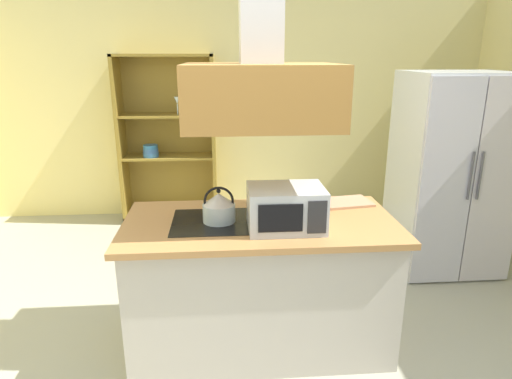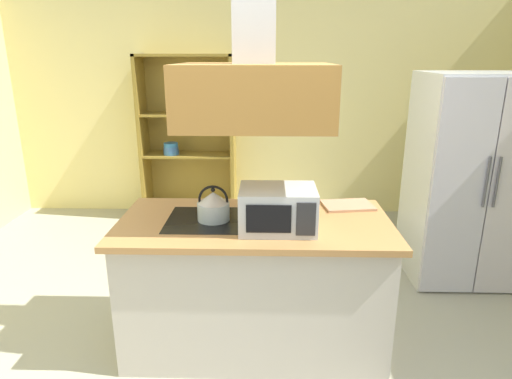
# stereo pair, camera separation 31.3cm
# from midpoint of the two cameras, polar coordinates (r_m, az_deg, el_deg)

# --- Properties ---
(ground_plane) EXTENTS (7.80, 7.80, 0.00)m
(ground_plane) POSITION_cam_midpoint_polar(r_m,az_deg,el_deg) (3.06, 1.78, -21.89)
(ground_plane) COLOR #9B9884
(wall_back) EXTENTS (6.00, 0.12, 2.70)m
(wall_back) POSITION_cam_midpoint_polar(r_m,az_deg,el_deg) (5.40, 1.82, 11.10)
(wall_back) COLOR #E3D386
(wall_back) RESTS_ON ground
(kitchen_island) EXTENTS (1.75, 0.87, 0.90)m
(kitchen_island) POSITION_cam_midpoint_polar(r_m,az_deg,el_deg) (3.02, 2.84, -12.00)
(kitchen_island) COLOR #B7AEA3
(kitchen_island) RESTS_ON ground
(range_hood) EXTENTS (0.90, 0.70, 1.19)m
(range_hood) POSITION_cam_midpoint_polar(r_m,az_deg,el_deg) (2.64, 3.29, 14.32)
(range_hood) COLOR #A36F31
(refrigerator) EXTENTS (0.90, 0.78, 1.78)m
(refrigerator) POSITION_cam_midpoint_polar(r_m,az_deg,el_deg) (4.25, 27.74, 1.11)
(refrigerator) COLOR silver
(refrigerator) RESTS_ON ground
(dish_cabinet) EXTENTS (1.10, 0.40, 1.92)m
(dish_cabinet) POSITION_cam_midpoint_polar(r_m,az_deg,el_deg) (5.32, -7.04, 5.46)
(dish_cabinet) COLOR olive
(dish_cabinet) RESTS_ON ground
(kettle) EXTENTS (0.21, 0.21, 0.23)m
(kettle) POSITION_cam_midpoint_polar(r_m,az_deg,el_deg) (2.80, -2.38, -2.18)
(kettle) COLOR #AEBDC3
(kettle) RESTS_ON kitchen_island
(cutting_board) EXTENTS (0.37, 0.29, 0.02)m
(cutting_board) POSITION_cam_midpoint_polar(r_m,az_deg,el_deg) (3.18, 14.59, -2.04)
(cutting_board) COLOR tan
(cutting_board) RESTS_ON kitchen_island
(microwave) EXTENTS (0.46, 0.35, 0.26)m
(microwave) POSITION_cam_midpoint_polar(r_m,az_deg,el_deg) (2.66, 6.20, -2.57)
(microwave) COLOR #B7BABF
(microwave) RESTS_ON kitchen_island
(wine_glass_on_counter) EXTENTS (0.08, 0.08, 0.21)m
(wine_glass_on_counter) POSITION_cam_midpoint_polar(r_m,az_deg,el_deg) (2.91, 4.20, -0.30)
(wine_glass_on_counter) COLOR silver
(wine_glass_on_counter) RESTS_ON kitchen_island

